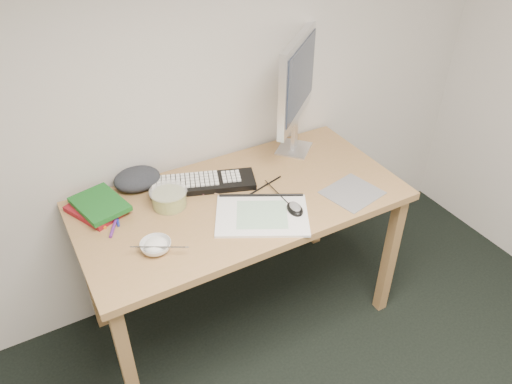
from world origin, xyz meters
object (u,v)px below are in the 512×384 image
Objects in this scene: desk at (241,213)px; sketchpad at (262,215)px; keyboard at (203,183)px; rice_bowl at (156,246)px; monitor at (297,82)px.

sketchpad is at bearing -84.48° from desk.
desk is at bearing -37.32° from keyboard.
rice_bowl is at bearing -162.05° from desk.
desk is at bearing 17.95° from rice_bowl.
sketchpad is (0.02, -0.16, 0.09)m from desk.
monitor is at bearing 28.97° from desk.
rice_bowl is (-0.43, -0.14, 0.10)m from desk.
sketchpad is 0.45m from rice_bowl.
sketchpad reaches higher than desk.
rice_bowl is (-0.33, -0.30, 0.00)m from keyboard.
monitor is 0.99m from rice_bowl.
monitor reaches higher than keyboard.
desk is 3.04× the size of keyboard.
sketchpad is at bearing -2.13° from rice_bowl.
keyboard is (-0.11, 0.16, 0.10)m from desk.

